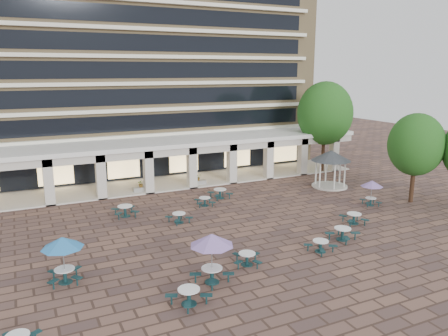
{
  "coord_description": "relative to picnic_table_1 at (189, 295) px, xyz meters",
  "views": [
    {
      "loc": [
        -12.47,
        -25.27,
        10.99
      ],
      "look_at": [
        1.0,
        3.0,
        3.95
      ],
      "focal_mm": 35.0,
      "sensor_mm": 36.0,
      "label": 1
    }
  ],
  "objects": [
    {
      "name": "picnic_table_5",
      "position": [
        4.58,
        2.62,
        -0.04
      ],
      "size": [
        2.01,
        2.01,
        0.74
      ],
      "rotation": [
        0.0,
        0.0,
        -0.41
      ],
      "color": "#123437",
      "rests_on": "ground"
    },
    {
      "name": "picnic_table_2",
      "position": [
        9.58,
        2.32,
        -0.05
      ],
      "size": [
        1.89,
        1.89,
        0.73
      ],
      "rotation": [
        0.0,
        0.0,
        0.23
      ],
      "color": "#123437",
      "rests_on": "ground"
    },
    {
      "name": "picnic_table_3",
      "position": [
        12.1,
        3.27,
        0.01
      ],
      "size": [
        2.24,
        2.24,
        0.83
      ],
      "rotation": [
        0.0,
        0.0,
        0.37
      ],
      "color": "#123437",
      "rests_on": "ground"
    },
    {
      "name": "gazebo",
      "position": [
        19.99,
        14.4,
        2.18
      ],
      "size": [
        3.8,
        3.8,
        3.53
      ],
      "rotation": [
        0.0,
        0.0,
        0.15
      ],
      "color": "beige",
      "rests_on": "ground"
    },
    {
      "name": "picnic_table_1",
      "position": [
        0.0,
        0.0,
        0.0
      ],
      "size": [
        2.18,
        2.18,
        0.81
      ],
      "rotation": [
        0.0,
        0.0,
        0.36
      ],
      "color": "#123437",
      "rests_on": "ground"
    },
    {
      "name": "picnic_table_13",
      "position": [
        8.86,
        15.49,
        0.01
      ],
      "size": [
        1.92,
        1.92,
        0.83
      ],
      "rotation": [
        0.0,
        0.0,
        0.05
      ],
      "color": "#123437",
      "rests_on": "ground"
    },
    {
      "name": "ground",
      "position": [
        5.81,
        7.39,
        -0.48
      ],
      "size": [
        120.0,
        120.0,
        0.0
      ],
      "primitive_type": "plane",
      "color": "brown",
      "rests_on": "ground"
    },
    {
      "name": "picnic_table_7",
      "position": [
        14.95,
        5.37,
        -0.02
      ],
      "size": [
        2.02,
        2.02,
        0.78
      ],
      "rotation": [
        0.0,
        0.0,
        -0.26
      ],
      "color": "#123437",
      "rests_on": "ground"
    },
    {
      "name": "picnic_table_6",
      "position": [
        1.89,
        1.55,
        1.81
      ],
      "size": [
        2.34,
        2.34,
        2.7
      ],
      "rotation": [
        0.0,
        0.0,
        0.37
      ],
      "color": "#123437",
      "rests_on": "ground"
    },
    {
      "name": "planter_left",
      "position": [
        3.11,
        20.29,
        -0.03
      ],
      "size": [
        1.5,
        0.6,
        1.19
      ],
      "color": "#979692",
      "rests_on": "ground"
    },
    {
      "name": "retail_arcade",
      "position": [
        5.81,
        22.19,
        2.52
      ],
      "size": [
        42.0,
        6.6,
        4.4
      ],
      "color": "white",
      "rests_on": "ground"
    },
    {
      "name": "planter_right",
      "position": [
        8.75,
        20.29,
        -0.05
      ],
      "size": [
        1.5,
        0.62,
        1.17
      ],
      "color": "#979692",
      "rests_on": "ground"
    },
    {
      "name": "apartment_building",
      "position": [
        5.81,
        32.86,
        12.12
      ],
      "size": [
        40.0,
        15.5,
        25.2
      ],
      "color": "tan",
      "rests_on": "ground"
    },
    {
      "name": "picnic_table_9",
      "position": [
        3.47,
        11.08,
        -0.04
      ],
      "size": [
        1.89,
        1.89,
        0.74
      ],
      "rotation": [
        0.0,
        0.0,
        0.23
      ],
      "color": "#123437",
      "rests_on": "ground"
    },
    {
      "name": "picnic_table_4",
      "position": [
        -5.12,
        4.88,
        1.67
      ],
      "size": [
        2.19,
        2.19,
        2.53
      ],
      "rotation": [
        0.0,
        0.0,
        -0.09
      ],
      "color": "#123437",
      "rests_on": "ground"
    },
    {
      "name": "picnic_table_12",
      "position": [
        0.22,
        14.21,
        0.02
      ],
      "size": [
        1.91,
        1.91,
        0.85
      ],
      "rotation": [
        0.0,
        0.0,
        -0.01
      ],
      "color": "#123437",
      "rests_on": "ground"
    },
    {
      "name": "picnic_table_11",
      "position": [
        19.26,
        8.2,
        1.31
      ],
      "size": [
        1.83,
        1.83,
        2.11
      ],
      "rotation": [
        0.0,
        0.0,
        -0.33
      ],
      "color": "#123437",
      "rests_on": "ground"
    },
    {
      "name": "tree_east_a",
      "position": [
        23.09,
        7.49,
        4.46
      ],
      "size": [
        4.55,
        4.55,
        7.57
      ],
      "color": "#402719",
      "rests_on": "ground"
    },
    {
      "name": "tree_east_c",
      "position": [
        23.34,
        19.84,
        5.97
      ],
      "size": [
        5.92,
        5.92,
        9.87
      ],
      "color": "#402719",
      "rests_on": "ground"
    },
    {
      "name": "picnic_table_10",
      "position": [
        6.79,
        14.04,
        -0.06
      ],
      "size": [
        1.81,
        1.81,
        0.71
      ],
      "rotation": [
        0.0,
        0.0,
        -0.2
      ],
      "color": "#123437",
      "rests_on": "ground"
    }
  ]
}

